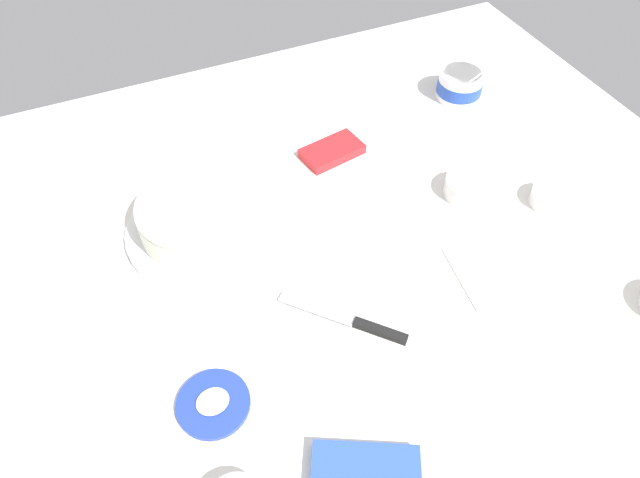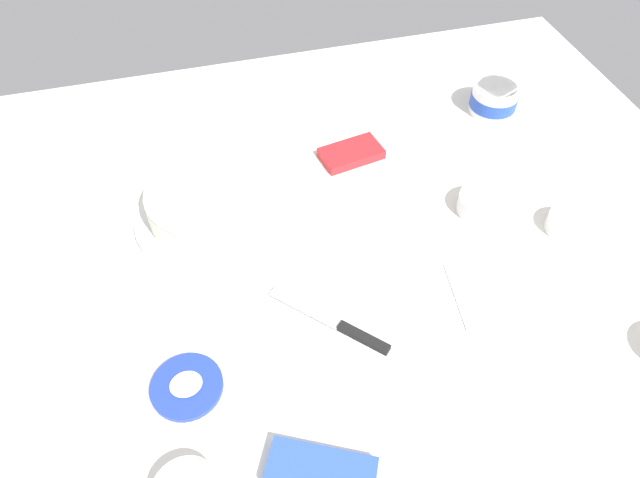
{
  "view_description": "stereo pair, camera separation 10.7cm",
  "coord_description": "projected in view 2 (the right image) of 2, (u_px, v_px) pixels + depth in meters",
  "views": [
    {
      "loc": [
        -0.38,
        -0.57,
        0.85
      ],
      "look_at": [
        -0.1,
        0.08,
        0.04
      ],
      "focal_mm": 32.12,
      "sensor_mm": 36.0,
      "label": 1
    },
    {
      "loc": [
        -0.28,
        -0.6,
        0.85
      ],
      "look_at": [
        -0.1,
        0.08,
        0.04
      ],
      "focal_mm": 32.12,
      "sensor_mm": 36.0,
      "label": 2
    }
  ],
  "objects": [
    {
      "name": "frosting_tub_lid",
      "position": [
        187.0,
        386.0,
        0.91
      ],
      "size": [
        0.12,
        0.12,
        0.02
      ],
      "color": "#233DAD",
      "rests_on": "ground_plane"
    },
    {
      "name": "frosting_tub",
      "position": [
        494.0,
        98.0,
        1.36
      ],
      "size": [
        0.11,
        0.11,
        0.07
      ],
      "color": "white",
      "rests_on": "ground_plane"
    },
    {
      "name": "sprinkle_bowl_blue",
      "position": [
        481.0,
        203.0,
        1.15
      ],
      "size": [
        0.09,
        0.09,
        0.04
      ],
      "color": "white",
      "rests_on": "ground_plane"
    },
    {
      "name": "candy_box_lower",
      "position": [
        351.0,
        153.0,
        1.27
      ],
      "size": [
        0.15,
        0.1,
        0.02
      ],
      "primitive_type": "cube",
      "rotation": [
        0.0,
        0.0,
        0.18
      ],
      "color": "red",
      "rests_on": "ground_plane"
    },
    {
      "name": "spreading_knife",
      "position": [
        339.0,
        325.0,
        0.98
      ],
      "size": [
        0.18,
        0.19,
        0.01
      ],
      "color": "silver",
      "rests_on": "ground_plane"
    },
    {
      "name": "frosted_cake",
      "position": [
        211.0,
        203.0,
        1.12
      ],
      "size": [
        0.31,
        0.31,
        0.09
      ],
      "color": "white",
      "rests_on": "ground_plane"
    },
    {
      "name": "paper_napkin",
      "position": [
        495.0,
        291.0,
        1.03
      ],
      "size": [
        0.17,
        0.17,
        0.01
      ],
      "primitive_type": "cube",
      "rotation": [
        0.0,
        0.0,
        -0.13
      ],
      "color": "white",
      "rests_on": "ground_plane"
    },
    {
      "name": "candy_box_upper",
      "position": [
        321.0,
        471.0,
        0.82
      ],
      "size": [
        0.17,
        0.13,
        0.02
      ],
      "primitive_type": "cube",
      "rotation": [
        0.0,
        0.0,
        -0.47
      ],
      "color": "#2D51B2",
      "rests_on": "ground_plane"
    },
    {
      "name": "ground_plane",
      "position": [
        382.0,
        270.0,
        1.07
      ],
      "size": [
        1.54,
        1.54,
        0.0
      ],
      "primitive_type": "plane",
      "color": "silver"
    },
    {
      "name": "sprinkle_bowl_rainbow",
      "position": [
        569.0,
        224.0,
        1.12
      ],
      "size": [
        0.08,
        0.08,
        0.03
      ],
      "color": "white",
      "rests_on": "ground_plane"
    }
  ]
}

